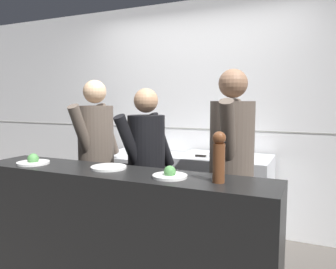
{
  "coord_description": "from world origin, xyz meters",
  "views": [
    {
      "loc": [
        1.3,
        -2.12,
        1.48
      ],
      "look_at": [
        0.0,
        0.74,
        1.15
      ],
      "focal_mm": 35.0,
      "sensor_mm": 36.0,
      "label": 1
    }
  ],
  "objects_px": {
    "plated_dish_appetiser": "(109,167)",
    "pepper_mill": "(219,156)",
    "plated_dish_dessert": "(170,175)",
    "chefs_knife": "(210,157)",
    "stock_pot": "(146,147)",
    "chef_sous": "(146,169)",
    "mixing_bowl_steel": "(218,152)",
    "chef_line": "(231,166)",
    "plated_dish_main": "(33,161)",
    "oven_range": "(143,192)",
    "chef_head_cook": "(96,157)"
  },
  "relations": [
    {
      "from": "plated_dish_dessert",
      "to": "chef_head_cook",
      "type": "relative_size",
      "value": 0.14
    },
    {
      "from": "plated_dish_main",
      "to": "chef_head_cook",
      "type": "height_order",
      "value": "chef_head_cook"
    },
    {
      "from": "plated_dish_appetiser",
      "to": "pepper_mill",
      "type": "relative_size",
      "value": 0.83
    },
    {
      "from": "plated_dish_appetiser",
      "to": "chef_head_cook",
      "type": "height_order",
      "value": "chef_head_cook"
    },
    {
      "from": "pepper_mill",
      "to": "plated_dish_dessert",
      "type": "bearing_deg",
      "value": -179.19
    },
    {
      "from": "plated_dish_dessert",
      "to": "chef_sous",
      "type": "relative_size",
      "value": 0.15
    },
    {
      "from": "oven_range",
      "to": "plated_dish_appetiser",
      "type": "relative_size",
      "value": 3.5
    },
    {
      "from": "chef_sous",
      "to": "chef_line",
      "type": "relative_size",
      "value": 0.92
    },
    {
      "from": "plated_dish_dessert",
      "to": "chef_line",
      "type": "height_order",
      "value": "chef_line"
    },
    {
      "from": "stock_pot",
      "to": "plated_dish_main",
      "type": "height_order",
      "value": "plated_dish_main"
    },
    {
      "from": "plated_dish_dessert",
      "to": "pepper_mill",
      "type": "height_order",
      "value": "pepper_mill"
    },
    {
      "from": "chef_line",
      "to": "oven_range",
      "type": "bearing_deg",
      "value": 145.6
    },
    {
      "from": "plated_dish_main",
      "to": "chef_sous",
      "type": "distance_m",
      "value": 0.93
    },
    {
      "from": "plated_dish_main",
      "to": "chef_line",
      "type": "xyz_separation_m",
      "value": [
        1.45,
        0.65,
        -0.03
      ]
    },
    {
      "from": "stock_pot",
      "to": "chef_sous",
      "type": "xyz_separation_m",
      "value": [
        0.37,
        -0.68,
        -0.08
      ]
    },
    {
      "from": "chef_sous",
      "to": "plated_dish_appetiser",
      "type": "bearing_deg",
      "value": -80.27
    },
    {
      "from": "mixing_bowl_steel",
      "to": "chef_line",
      "type": "relative_size",
      "value": 0.16
    },
    {
      "from": "oven_range",
      "to": "plated_dish_main",
      "type": "distance_m",
      "value": 1.44
    },
    {
      "from": "mixing_bowl_steel",
      "to": "plated_dish_main",
      "type": "bearing_deg",
      "value": -132.51
    },
    {
      "from": "chef_head_cook",
      "to": "plated_dish_dessert",
      "type": "bearing_deg",
      "value": -31.06
    },
    {
      "from": "plated_dish_dessert",
      "to": "plated_dish_appetiser",
      "type": "bearing_deg",
      "value": 172.4
    },
    {
      "from": "plated_dish_dessert",
      "to": "chef_line",
      "type": "relative_size",
      "value": 0.13
    },
    {
      "from": "chefs_knife",
      "to": "plated_dish_dessert",
      "type": "relative_size",
      "value": 1.59
    },
    {
      "from": "mixing_bowl_steel",
      "to": "stock_pot",
      "type": "bearing_deg",
      "value": -178.65
    },
    {
      "from": "stock_pot",
      "to": "plated_dish_main",
      "type": "distance_m",
      "value": 1.3
    },
    {
      "from": "mixing_bowl_steel",
      "to": "pepper_mill",
      "type": "xyz_separation_m",
      "value": [
        0.35,
        -1.24,
        0.18
      ]
    },
    {
      "from": "chef_head_cook",
      "to": "plated_dish_main",
      "type": "bearing_deg",
      "value": -100.94
    },
    {
      "from": "pepper_mill",
      "to": "chef_sous",
      "type": "bearing_deg",
      "value": 145.85
    },
    {
      "from": "plated_dish_main",
      "to": "plated_dish_dessert",
      "type": "relative_size",
      "value": 1.08
    },
    {
      "from": "plated_dish_appetiser",
      "to": "chef_head_cook",
      "type": "relative_size",
      "value": 0.16
    },
    {
      "from": "chefs_knife",
      "to": "chef_head_cook",
      "type": "distance_m",
      "value": 1.11
    },
    {
      "from": "chef_sous",
      "to": "chef_line",
      "type": "bearing_deg",
      "value": 23.96
    },
    {
      "from": "chefs_knife",
      "to": "chef_line",
      "type": "height_order",
      "value": "chef_line"
    },
    {
      "from": "oven_range",
      "to": "chef_sous",
      "type": "relative_size",
      "value": 0.59
    },
    {
      "from": "stock_pot",
      "to": "plated_dish_main",
      "type": "bearing_deg",
      "value": -105.44
    },
    {
      "from": "mixing_bowl_steel",
      "to": "chef_head_cook",
      "type": "height_order",
      "value": "chef_head_cook"
    },
    {
      "from": "plated_dish_main",
      "to": "chef_sous",
      "type": "bearing_deg",
      "value": 38.58
    },
    {
      "from": "chefs_knife",
      "to": "chef_line",
      "type": "bearing_deg",
      "value": -56.64
    },
    {
      "from": "stock_pot",
      "to": "chef_line",
      "type": "xyz_separation_m",
      "value": [
        1.1,
        -0.6,
        -0.0
      ]
    },
    {
      "from": "chefs_knife",
      "to": "plated_dish_appetiser",
      "type": "distance_m",
      "value": 1.16
    },
    {
      "from": "stock_pot",
      "to": "plated_dish_dessert",
      "type": "bearing_deg",
      "value": -55.48
    },
    {
      "from": "plated_dish_main",
      "to": "plated_dish_appetiser",
      "type": "distance_m",
      "value": 0.66
    },
    {
      "from": "mixing_bowl_steel",
      "to": "chef_sous",
      "type": "relative_size",
      "value": 0.18
    },
    {
      "from": "chef_sous",
      "to": "chef_line",
      "type": "xyz_separation_m",
      "value": [
        0.73,
        0.08,
        0.08
      ]
    },
    {
      "from": "plated_dish_appetiser",
      "to": "stock_pot",
      "type": "bearing_deg",
      "value": 105.0
    },
    {
      "from": "chef_head_cook",
      "to": "oven_range",
      "type": "bearing_deg",
      "value": 75.52
    },
    {
      "from": "stock_pot",
      "to": "plated_dish_dessert",
      "type": "xyz_separation_m",
      "value": [
        0.84,
        -1.22,
        0.03
      ]
    },
    {
      "from": "chef_head_cook",
      "to": "chef_sous",
      "type": "bearing_deg",
      "value": -8.55
    },
    {
      "from": "plated_dish_dessert",
      "to": "chefs_knife",
      "type": "bearing_deg",
      "value": 93.83
    },
    {
      "from": "oven_range",
      "to": "plated_dish_dessert",
      "type": "distance_m",
      "value": 1.65
    }
  ]
}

